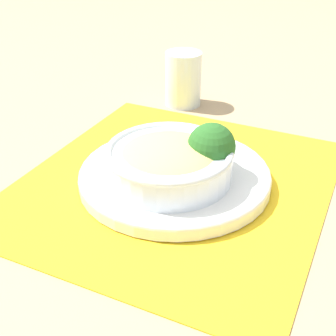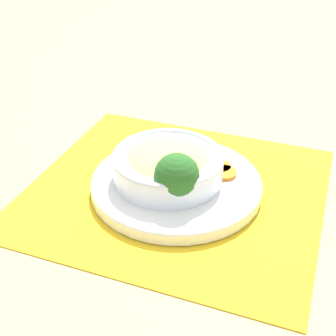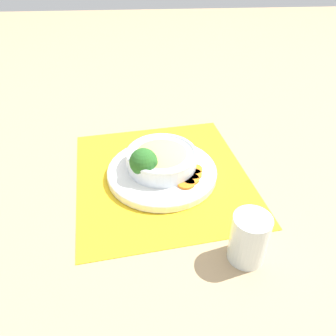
% 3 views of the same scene
% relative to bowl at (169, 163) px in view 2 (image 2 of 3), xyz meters
% --- Properties ---
extents(ground_plane, '(4.00, 4.00, 0.00)m').
position_rel_bowl_xyz_m(ground_plane, '(0.00, 0.02, -0.05)').
color(ground_plane, tan).
extents(placemat, '(0.50, 0.53, 0.00)m').
position_rel_bowl_xyz_m(placemat, '(0.00, 0.02, -0.05)').
color(placemat, yellow).
rests_on(placemat, ground_plane).
extents(plate, '(0.28, 0.28, 0.02)m').
position_rel_bowl_xyz_m(plate, '(0.00, 0.02, -0.03)').
color(plate, white).
rests_on(plate, placemat).
extents(bowl, '(0.18, 0.18, 0.06)m').
position_rel_bowl_xyz_m(bowl, '(0.00, 0.00, 0.00)').
color(bowl, silver).
rests_on(bowl, plate).
extents(broccoli_floret, '(0.07, 0.07, 0.08)m').
position_rel_bowl_xyz_m(broccoli_floret, '(0.05, 0.04, 0.02)').
color(broccoli_floret, '#759E51').
rests_on(broccoli_floret, plate).
extents(carrot_slice_near, '(0.04, 0.04, 0.01)m').
position_rel_bowl_xyz_m(carrot_slice_near, '(-0.05, 0.08, -0.03)').
color(carrot_slice_near, orange).
rests_on(carrot_slice_near, plate).
extents(carrot_slice_middle, '(0.04, 0.04, 0.01)m').
position_rel_bowl_xyz_m(carrot_slice_middle, '(-0.06, 0.06, -0.03)').
color(carrot_slice_middle, orange).
rests_on(carrot_slice_middle, plate).
extents(carrot_slice_far, '(0.04, 0.04, 0.01)m').
position_rel_bowl_xyz_m(carrot_slice_far, '(-0.07, 0.04, -0.03)').
color(carrot_slice_far, orange).
rests_on(carrot_slice_far, plate).
extents(carrot_slice_extra, '(0.04, 0.04, 0.01)m').
position_rel_bowl_xyz_m(carrot_slice_extra, '(-0.08, 0.02, -0.03)').
color(carrot_slice_extra, orange).
rests_on(carrot_slice_extra, plate).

